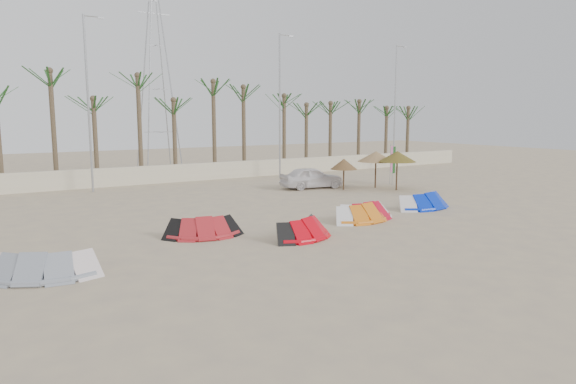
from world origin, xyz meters
TOP-DOWN VIEW (x-y plane):
  - ground at (0.00, 0.00)m, footprint 120.00×120.00m
  - boundary_wall at (0.00, 22.00)m, footprint 60.00×0.30m
  - palm_line at (0.67, 23.50)m, footprint 52.00×4.00m
  - lamp_b at (-5.96, 20.00)m, footprint 1.25×0.14m
  - lamp_c at (8.04, 20.00)m, footprint 1.25×0.14m
  - lamp_d at (20.04, 20.00)m, footprint 1.25×0.14m
  - pylon at (1.00, 28.00)m, footprint 3.00×3.00m
  - kite_grey at (-11.10, 2.77)m, footprint 3.99×2.85m
  - kite_red_left at (-4.81, 5.04)m, footprint 3.32×2.07m
  - kite_red_mid at (-1.48, 2.68)m, footprint 3.34×2.31m
  - kite_red_right at (3.10, 4.26)m, footprint 3.15×1.64m
  - kite_orange at (2.78, 4.12)m, footprint 3.47×1.97m
  - kite_blue at (7.73, 5.03)m, footprint 3.87×2.07m
  - parasol_left at (8.24, 12.26)m, footprint 1.78×1.78m
  - parasol_mid at (11.10, 10.32)m, footprint 2.45×2.45m
  - parasol_right at (10.67, 11.89)m, footprint 2.50×2.50m
  - flag_pink at (13.01, 12.78)m, footprint 0.44×0.15m
  - flag_green at (12.60, 12.12)m, footprint 0.44×0.18m
  - car at (6.87, 14.00)m, footprint 4.45×2.33m

SIDE VIEW (x-z plane):
  - ground at x=0.00m, z-range 0.00..0.00m
  - pylon at x=1.00m, z-range -7.00..7.00m
  - kite_red_mid at x=-1.48m, z-range -0.03..0.87m
  - kite_red_right at x=3.10m, z-range -0.03..0.87m
  - kite_red_left at x=-4.81m, z-range -0.03..0.87m
  - kite_orange at x=2.78m, z-range -0.03..0.87m
  - kite_grey at x=-11.10m, z-range -0.03..0.87m
  - kite_blue at x=7.73m, z-range -0.03..0.87m
  - boundary_wall at x=0.00m, z-range 0.00..1.30m
  - car at x=6.87m, z-range 0.00..1.45m
  - flag_pink at x=13.01m, z-range 0.27..3.13m
  - flag_green at x=12.60m, z-range 0.27..3.14m
  - parasol_left at x=8.24m, z-range 0.67..2.74m
  - parasol_right at x=10.67m, z-range 0.88..3.36m
  - parasol_mid at x=11.10m, z-range 0.93..3.50m
  - lamp_b at x=-5.96m, z-range 0.27..11.27m
  - lamp_c at x=8.04m, z-range 0.27..11.27m
  - lamp_d at x=20.04m, z-range 0.27..11.27m
  - palm_line at x=0.67m, z-range 2.59..10.29m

